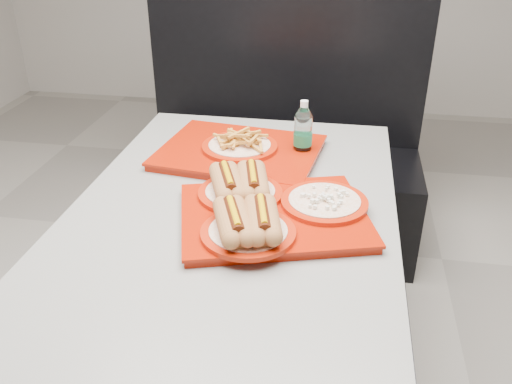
% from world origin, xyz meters
% --- Properties ---
extents(diner_table, '(0.92, 1.42, 0.75)m').
position_xyz_m(diner_table, '(0.00, 0.00, 0.58)').
color(diner_table, black).
rests_on(diner_table, ground).
extents(booth_bench, '(1.30, 0.57, 1.35)m').
position_xyz_m(booth_bench, '(0.00, 1.09, 0.40)').
color(booth_bench, black).
rests_on(booth_bench, ground).
extents(tray_near, '(0.57, 0.50, 0.11)m').
position_xyz_m(tray_near, '(0.10, -0.05, 0.79)').
color(tray_near, '#981604').
rests_on(tray_near, diner_table).
extents(tray_far, '(0.56, 0.46, 0.10)m').
position_xyz_m(tray_far, '(-0.05, 0.34, 0.78)').
color(tray_far, '#981604').
rests_on(tray_far, diner_table).
extents(water_bottle, '(0.06, 0.06, 0.19)m').
position_xyz_m(water_bottle, '(0.16, 0.38, 0.83)').
color(water_bottle, silver).
rests_on(water_bottle, diner_table).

